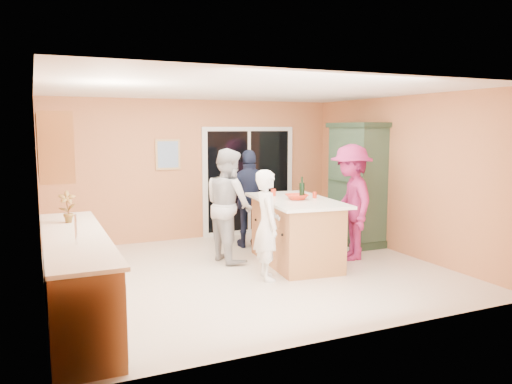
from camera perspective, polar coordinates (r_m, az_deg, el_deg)
name	(u,v)px	position (r m, az deg, el deg)	size (l,w,h in m)	color
floor	(249,271)	(7.36, -0.76, -9.07)	(5.50, 5.50, 0.00)	beige
ceiling	(249,90)	(7.08, -0.79, 11.56)	(5.50, 5.00, 0.10)	white
wall_back	(197,170)	(9.44, -6.80, 2.55)	(5.50, 0.10, 2.60)	#F09963
wall_front	(351,209)	(4.93, 10.81, -1.87)	(5.50, 0.10, 2.60)	#F09963
wall_left	(39,193)	(6.53, -23.52, -0.12)	(0.10, 5.00, 2.60)	#F09963
wall_right	(402,176)	(8.57, 16.38, 1.82)	(0.10, 5.00, 2.60)	#F09963
left_cabinet_run	(76,282)	(5.68, -19.86, -9.63)	(0.65, 3.05, 1.24)	#AE6F43
upper_cabinets	(53,145)	(6.29, -22.17, 4.95)	(0.35, 1.60, 0.75)	#AE6F43
sliding_door	(249,181)	(9.79, -0.84, 1.30)	(1.90, 0.07, 2.10)	silver
framed_picture	(168,154)	(9.25, -10.04, 4.25)	(0.46, 0.04, 0.56)	tan
kitchen_island	(295,233)	(7.71, 4.51, -4.72)	(1.23, 2.01, 1.00)	#AE6F43
green_hutch	(357,185)	(9.13, 11.47, 0.76)	(0.62, 1.18, 2.17)	#1F3222
woman_white	(267,225)	(6.85, 1.28, -3.78)	(0.55, 0.36, 1.52)	silver
woman_grey	(229,205)	(7.80, -3.13, -1.49)	(0.86, 0.67, 1.77)	#AFAFB2
woman_navy	(250,199)	(8.70, -0.67, -0.76)	(1.00, 0.42, 1.71)	#182135
woman_magenta	(351,202)	(8.03, 10.81, -1.14)	(1.18, 0.68, 1.83)	#8B1E51
serving_bowl	(297,197)	(7.55, 4.68, -0.56)	(0.33, 0.33, 0.08)	red
tulip_vase	(67,207)	(6.42, -20.75, -1.60)	(0.20, 0.14, 0.39)	#AD2511
tumbler_near	(273,192)	(7.92, 2.00, -0.05)	(0.08, 0.08, 0.11)	red
tumbler_far	(315,195)	(7.73, 6.71, -0.34)	(0.07, 0.07, 0.10)	red
wine_bottle	(302,190)	(7.59, 5.27, 0.18)	(0.08, 0.08, 0.34)	black
white_plate	(295,195)	(7.99, 4.49, -0.36)	(0.21, 0.21, 0.01)	silver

